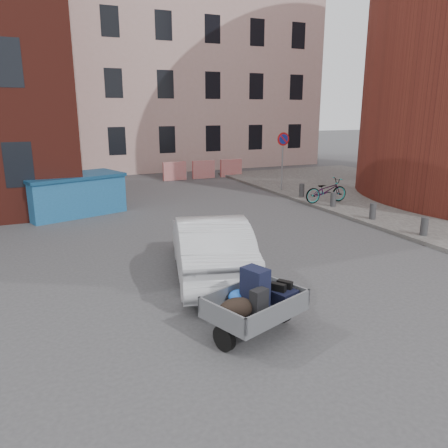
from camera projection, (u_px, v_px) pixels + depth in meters
name	position (u px, v px, depth m)	size (l,w,h in m)	color
ground	(267.00, 284.00, 9.76)	(120.00, 120.00, 0.00)	#38383A
sidewalk	(441.00, 207.00, 17.14)	(9.00, 24.00, 0.12)	#474442
building_pink	(191.00, 61.00, 29.81)	(16.00, 8.00, 14.00)	#CBA69C
no_parking_sign	(283.00, 149.00, 19.97)	(0.60, 0.09, 2.65)	gray
bollards	(373.00, 211.00, 14.98)	(0.22, 9.02, 0.55)	#3A3A3D
barriers	(204.00, 169.00, 24.56)	(4.70, 0.18, 1.00)	red
trailer	(255.00, 303.00, 7.39)	(1.88, 1.98, 1.20)	black
dumpster	(73.00, 194.00, 16.07)	(3.91, 2.84, 1.47)	#2267A3
silver_car	(210.00, 246.00, 10.09)	(1.54, 4.42, 1.46)	#B5B7BD
bicycle	(326.00, 190.00, 17.62)	(0.65, 1.85, 0.97)	black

